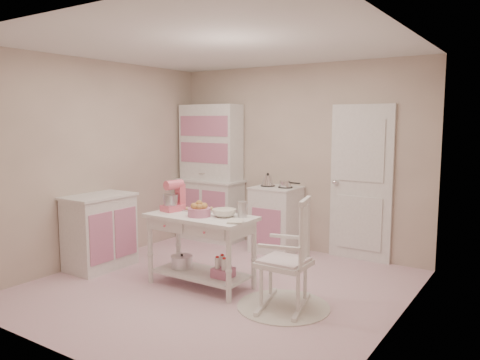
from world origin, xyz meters
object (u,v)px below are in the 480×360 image
object	(u,v)px
rocking_chair	(284,253)
stand_mixer	(173,196)
base_cabinet	(100,232)
bread_basket	(199,212)
stove	(276,219)
hutch	(210,172)
work_table	(201,251)

from	to	relation	value
rocking_chair	stand_mixer	size ratio (longest dim) A/B	3.24
base_cabinet	bread_basket	xyz separation A→B (m)	(1.48, 0.13, 0.39)
stove	base_cabinet	bearing A→B (deg)	-128.25
stand_mixer	hutch	bearing A→B (deg)	124.88
base_cabinet	stand_mixer	distance (m)	1.17
stove	work_table	world-z (taller)	stove
hutch	rocking_chair	bearing A→B (deg)	-38.21
stove	stand_mixer	xyz separation A→B (m)	(-0.43, -1.66, 0.51)
stand_mixer	bread_basket	world-z (taller)	stand_mixer
rocking_chair	stove	bearing A→B (deg)	106.98
rocking_chair	work_table	xyz separation A→B (m)	(-1.05, 0.03, -0.15)
stove	rocking_chair	size ratio (longest dim) A/B	0.84
stove	rocking_chair	xyz separation A→B (m)	(1.04, -1.71, 0.09)
base_cabinet	stand_mixer	xyz separation A→B (m)	(1.04, 0.20, 0.51)
rocking_chair	stand_mixer	bearing A→B (deg)	163.77
hutch	stove	distance (m)	1.33
hutch	stand_mixer	bearing A→B (deg)	-65.85
bread_basket	work_table	bearing A→B (deg)	111.80
base_cabinet	work_table	size ratio (longest dim) A/B	0.77
stand_mixer	stove	bearing A→B (deg)	86.14
stove	base_cabinet	size ratio (longest dim) A/B	1.00
hutch	stove	world-z (taller)	hutch
work_table	hutch	bearing A→B (deg)	124.44
stove	base_cabinet	distance (m)	2.37
bread_basket	hutch	bearing A→B (deg)	124.12
stove	rocking_chair	world-z (taller)	rocking_chair
stove	work_table	size ratio (longest dim) A/B	0.77
stove	stand_mixer	size ratio (longest dim) A/B	2.71
rocking_chair	base_cabinet	bearing A→B (deg)	169.16
rocking_chair	stand_mixer	distance (m)	1.53
stove	bread_basket	distance (m)	1.77
hutch	stove	size ratio (longest dim) A/B	2.26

